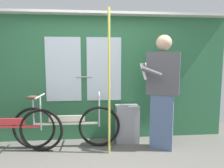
{
  "coord_description": "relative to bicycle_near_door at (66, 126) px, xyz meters",
  "views": [
    {
      "loc": [
        -0.06,
        -2.34,
        1.44
      ],
      "look_at": [
        0.25,
        0.88,
        1.05
      ],
      "focal_mm": 33.53,
      "sensor_mm": 36.0,
      "label": 1
    }
  ],
  "objects": [
    {
      "name": "trash_bin_by_wall",
      "position": [
        1.02,
        0.16,
        -0.04
      ],
      "size": [
        0.39,
        0.28,
        0.64
      ],
      "primitive_type": "cube",
      "color": "gray",
      "rests_on": "ground_plane"
    },
    {
      "name": "train_door_wall",
      "position": [
        0.48,
        0.37,
        0.79
      ],
      "size": [
        4.71,
        0.28,
        2.21
      ],
      "color": "#2D6B42",
      "rests_on": "ground_plane"
    },
    {
      "name": "bicycle_near_door",
      "position": [
        0.0,
        0.0,
        0.0
      ],
      "size": [
        1.72,
        0.44,
        0.89
      ],
      "rotation": [
        0.0,
        0.0,
        -0.02
      ],
      "color": "black",
      "rests_on": "ground_plane"
    },
    {
      "name": "handrail_pole",
      "position": [
        0.67,
        -0.28,
        0.72
      ],
      "size": [
        0.04,
        0.04,
        2.17
      ],
      "primitive_type": "cylinder",
      "color": "#C6C14C",
      "rests_on": "ground_plane"
    },
    {
      "name": "passenger_reading_newspaper",
      "position": [
        1.52,
        -0.18,
        0.59
      ],
      "size": [
        0.64,
        0.6,
        1.8
      ],
      "rotation": [
        0.0,
        0.0,
        2.7
      ],
      "color": "slate",
      "rests_on": "ground_plane"
    },
    {
      "name": "bicycle_leaning_behind",
      "position": [
        -0.93,
        -0.07,
        -0.0
      ],
      "size": [
        1.77,
        0.44,
        0.89
      ],
      "rotation": [
        0.0,
        0.0,
        -0.07
      ],
      "color": "black",
      "rests_on": "ground_plane"
    }
  ]
}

